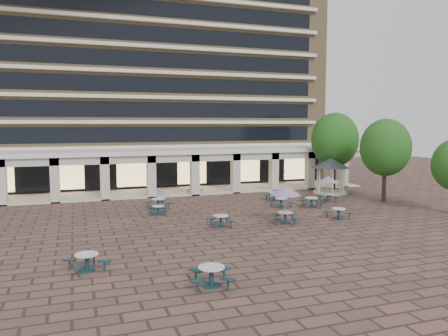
{
  "coord_description": "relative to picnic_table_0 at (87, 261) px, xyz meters",
  "views": [
    {
      "loc": [
        -8.9,
        -28.24,
        6.9
      ],
      "look_at": [
        1.87,
        3.0,
        3.56
      ],
      "focal_mm": 35.0,
      "sensor_mm": 36.0,
      "label": 1
    }
  ],
  "objects": [
    {
      "name": "ground",
      "position": [
        8.5,
        7.25,
        -0.49
      ],
      "size": [
        120.0,
        120.0,
        0.0
      ],
      "primitive_type": "plane",
      "color": "brown",
      "rests_on": "ground"
    },
    {
      "name": "apartment_building",
      "position": [
        8.5,
        32.71,
        12.11
      ],
      "size": [
        40.0,
        15.5,
        25.2
      ],
      "color": "#9E8259",
      "rests_on": "ground"
    },
    {
      "name": "retail_arcade",
      "position": [
        8.5,
        22.05,
        2.51
      ],
      "size": [
        42.0,
        6.6,
        4.4
      ],
      "color": "white",
      "rests_on": "ground"
    },
    {
      "name": "picnic_table_0",
      "position": [
        0.0,
        0.0,
        0.0
      ],
      "size": [
        2.24,
        2.24,
        0.83
      ],
      "rotation": [
        0.0,
        0.0,
        0.36
      ],
      "color": "#163C44",
      "rests_on": "ground"
    },
    {
      "name": "picnic_table_1",
      "position": [
        4.98,
        -3.75,
        0.02
      ],
      "size": [
        2.17,
        2.17,
        0.86
      ],
      "rotation": [
        0.0,
        0.0,
        -0.2
      ],
      "color": "#163C44",
      "rests_on": "ground"
    },
    {
      "name": "picnic_table_3",
      "position": [
        17.76,
        5.95,
        -0.04
      ],
      "size": [
        1.95,
        1.95,
        0.76
      ],
      "rotation": [
        0.0,
        0.0,
        0.21
      ],
      "color": "#163C44",
      "rests_on": "ground"
    },
    {
      "name": "picnic_table_5",
      "position": [
        8.82,
        6.4,
        -0.03
      ],
      "size": [
        1.84,
        1.84,
        0.77
      ],
      "rotation": [
        0.0,
        0.0,
        -0.09
      ],
      "color": "#163C44",
      "rests_on": "ground"
    },
    {
      "name": "picnic_table_6",
      "position": [
        13.39,
        5.91,
        1.69
      ],
      "size": [
        2.23,
        2.23,
        2.57
      ],
      "rotation": [
        0.0,
        0.0,
        -0.38
      ],
      "color": "#163C44",
      "rests_on": "ground"
    },
    {
      "name": "picnic_table_7",
      "position": [
        18.13,
        10.42,
        -0.0
      ],
      "size": [
        2.21,
        2.21,
        0.83
      ],
      "rotation": [
        0.0,
        0.0,
        -0.33
      ],
      "color": "#163C44",
      "rests_on": "ground"
    },
    {
      "name": "picnic_table_8",
      "position": [
        5.53,
        11.62,
        -0.08
      ],
      "size": [
        1.77,
        1.77,
        0.69
      ],
      "rotation": [
        0.0,
        0.0,
        -0.21
      ],
      "color": "#163C44",
      "rests_on": "ground"
    },
    {
      "name": "picnic_table_10",
      "position": [
        15.75,
        11.26,
        -0.03
      ],
      "size": [
        2.04,
        2.04,
        0.77
      ],
      "rotation": [
        0.0,
        0.0,
        0.29
      ],
      "color": "#163C44",
      "rests_on": "ground"
    },
    {
      "name": "picnic_table_11",
      "position": [
        20.87,
        12.29,
        1.44
      ],
      "size": [
        1.97,
        1.97,
        2.27
      ],
      "rotation": [
        0.0,
        0.0,
        -0.07
      ],
      "color": "#163C44",
      "rests_on": "ground"
    },
    {
      "name": "picnic_table_12",
      "position": [
        5.99,
        14.06,
        0.0
      ],
      "size": [
        2.14,
        2.14,
        0.83
      ],
      "rotation": [
        0.0,
        0.0,
        0.24
      ],
      "color": "#163C44",
      "rests_on": "ground"
    },
    {
      "name": "picnic_table_13",
      "position": [
        16.65,
        14.47,
        -0.03
      ],
      "size": [
        1.94,
        1.94,
        0.78
      ],
      "rotation": [
        0.0,
        0.0,
        -0.17
      ],
      "color": "#163C44",
      "rests_on": "ground"
    },
    {
      "name": "gazebo",
      "position": [
        23.71,
        16.34,
        2.15
      ],
      "size": [
        3.76,
        3.76,
        3.5
      ],
      "rotation": [
        0.0,
        0.0,
        0.12
      ],
      "color": "beige",
      "rests_on": "ground"
    },
    {
      "name": "tree_east_a",
      "position": [
        25.75,
        10.88,
        4.33
      ],
      "size": [
        4.43,
        4.43,
        7.38
      ],
      "color": "#422B1A",
      "rests_on": "ground"
    },
    {
      "name": "tree_east_c",
      "position": [
        25.05,
        17.77,
        4.78
      ],
      "size": [
        4.85,
        4.85,
        8.07
      ],
      "color": "#422B1A",
      "rests_on": "ground"
    },
    {
      "name": "planter_left",
      "position": [
        6.74,
        20.15,
        0.08
      ],
      "size": [
        1.5,
        0.72,
        1.34
      ],
      "color": "gray",
      "rests_on": "ground"
    },
    {
      "name": "planter_right",
      "position": [
        10.79,
        20.15,
        0.04
      ],
      "size": [
        1.5,
        0.69,
        1.3
      ],
      "color": "gray",
      "rests_on": "ground"
    }
  ]
}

